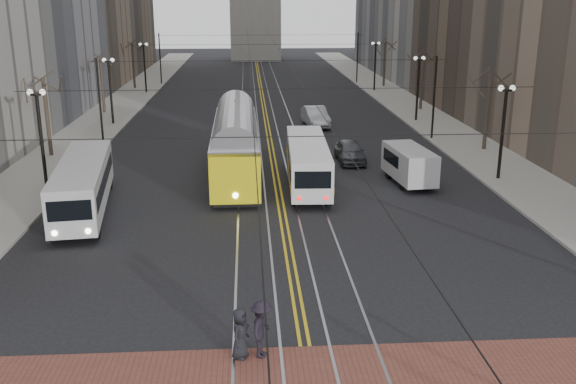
{
  "coord_description": "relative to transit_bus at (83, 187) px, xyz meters",
  "views": [
    {
      "loc": [
        -1.72,
        -19.33,
        10.78
      ],
      "look_at": [
        -0.08,
        6.42,
        3.0
      ],
      "focal_mm": 40.0,
      "sensor_mm": 36.0,
      "label": 1
    }
  ],
  "objects": [
    {
      "name": "rear_bus",
      "position": [
        12.17,
        4.16,
        -0.01
      ],
      "size": [
        2.62,
        10.31,
        2.67
      ],
      "primitive_type": "cube",
      "rotation": [
        0.0,
        0.0,
        -0.04
      ],
      "color": "silver",
      "rests_on": "ground"
    },
    {
      "name": "transit_bus",
      "position": [
        0.0,
        0.0,
        0.0
      ],
      "size": [
        3.61,
        10.99,
        2.7
      ],
      "primitive_type": "cube",
      "rotation": [
        0.0,
        0.0,
        0.13
      ],
      "color": "silver",
      "rests_on": "ground"
    },
    {
      "name": "cargo_van",
      "position": [
        18.34,
        4.17,
        -0.25
      ],
      "size": [
        2.43,
        5.15,
        2.2
      ],
      "primitive_type": "cube",
      "rotation": [
        0.0,
        0.0,
        0.11
      ],
      "color": "#BCBCBC",
      "rests_on": "ground"
    },
    {
      "name": "streetcar",
      "position": [
        7.87,
        6.76,
        0.37
      ],
      "size": [
        2.84,
        14.64,
        3.45
      ],
      "primitive_type": "cube",
      "rotation": [
        0.0,
        0.0,
        0.01
      ],
      "color": "yellow",
      "rests_on": "ground"
    },
    {
      "name": "streetcar_rails",
      "position": [
        10.37,
        31.53,
        -1.34
      ],
      "size": [
        4.8,
        130.0,
        0.02
      ],
      "primitive_type": "cube",
      "color": "gray",
      "rests_on": "ground"
    },
    {
      "name": "sidewalk_right",
      "position": [
        25.37,
        31.53,
        -1.27
      ],
      "size": [
        5.0,
        140.0,
        0.15
      ],
      "primitive_type": "cube",
      "color": "gray",
      "rests_on": "ground"
    },
    {
      "name": "ground",
      "position": [
        10.37,
        -13.47,
        -1.35
      ],
      "size": [
        260.0,
        260.0,
        0.0
      ],
      "primitive_type": "plane",
      "color": "black",
      "rests_on": "ground"
    },
    {
      "name": "sedan_grey",
      "position": [
        15.64,
        9.81,
        -0.6
      ],
      "size": [
        1.8,
        4.39,
        1.49
      ],
      "primitive_type": "imported",
      "rotation": [
        0.0,
        0.0,
        0.01
      ],
      "color": "#45484E",
      "rests_on": "ground"
    },
    {
      "name": "centre_lines",
      "position": [
        10.37,
        31.53,
        -1.34
      ],
      "size": [
        0.42,
        130.0,
        0.01
      ],
      "primitive_type": "cube",
      "color": "gold",
      "rests_on": "ground"
    },
    {
      "name": "street_trees",
      "position": [
        10.37,
        21.78,
        1.45
      ],
      "size": [
        31.68,
        53.28,
        5.6
      ],
      "color": "#382D23",
      "rests_on": "ground"
    },
    {
      "name": "sidewalk_left",
      "position": [
        -4.63,
        31.53,
        -1.27
      ],
      "size": [
        5.0,
        140.0,
        0.15
      ],
      "primitive_type": "cube",
      "color": "gray",
      "rests_on": "ground"
    },
    {
      "name": "pedestrian_d",
      "position": [
        8.98,
        -14.97,
        -0.39
      ],
      "size": [
        1.01,
        1.37,
        1.9
      ],
      "primitive_type": "imported",
      "rotation": [
        0.0,
        0.0,
        1.29
      ],
      "color": "black",
      "rests_on": "crosswalk_band"
    },
    {
      "name": "lamp_posts",
      "position": [
        10.37,
        15.28,
        1.45
      ],
      "size": [
        27.6,
        57.2,
        5.6
      ],
      "color": "black",
      "rests_on": "ground"
    },
    {
      "name": "trolley_wires",
      "position": [
        10.37,
        21.36,
        2.43
      ],
      "size": [
        25.96,
        120.0,
        6.6
      ],
      "color": "black",
      "rests_on": "ground"
    },
    {
      "name": "sedan_silver",
      "position": [
        14.62,
        22.86,
        -0.5
      ],
      "size": [
        2.27,
        5.28,
        1.69
      ],
      "primitive_type": "imported",
      "rotation": [
        0.0,
        0.0,
        0.09
      ],
      "color": "#B0B4B9",
      "rests_on": "ground"
    },
    {
      "name": "pedestrian_a",
      "position": [
        8.29,
        -14.97,
        -0.51
      ],
      "size": [
        0.8,
        0.95,
        1.65
      ],
      "primitive_type": "imported",
      "rotation": [
        0.0,
        0.0,
        1.17
      ],
      "color": "black",
      "rests_on": "crosswalk_band"
    }
  ]
}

